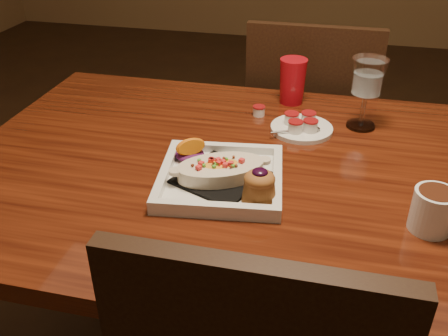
% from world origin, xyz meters
% --- Properties ---
extents(table, '(1.50, 0.90, 0.75)m').
position_xyz_m(table, '(0.00, 0.00, 0.65)').
color(table, maroon).
rests_on(table, floor).
extents(chair_far, '(0.42, 0.42, 0.93)m').
position_xyz_m(chair_far, '(-0.00, 0.63, 0.51)').
color(chair_far, black).
rests_on(chair_far, floor).
extents(plate, '(0.28, 0.28, 0.08)m').
position_xyz_m(plate, '(-0.13, -0.09, 0.77)').
color(plate, white).
rests_on(plate, table).
extents(coffee_mug, '(0.10, 0.08, 0.08)m').
position_xyz_m(coffee_mug, '(0.27, -0.15, 0.79)').
color(coffee_mug, white).
rests_on(coffee_mug, table).
extents(goblet, '(0.09, 0.09, 0.18)m').
position_xyz_m(goblet, '(0.15, 0.25, 0.87)').
color(goblet, silver).
rests_on(goblet, table).
extents(saucer, '(0.16, 0.16, 0.11)m').
position_xyz_m(saucer, '(-0.00, 0.19, 0.76)').
color(saucer, white).
rests_on(saucer, table).
extents(creamer_loose, '(0.03, 0.03, 0.03)m').
position_xyz_m(creamer_loose, '(-0.12, 0.26, 0.76)').
color(creamer_loose, white).
rests_on(creamer_loose, table).
extents(red_tumbler, '(0.07, 0.07, 0.12)m').
position_xyz_m(red_tumbler, '(-0.04, 0.37, 0.81)').
color(red_tumbler, '#B80D19').
rests_on(red_tumbler, table).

